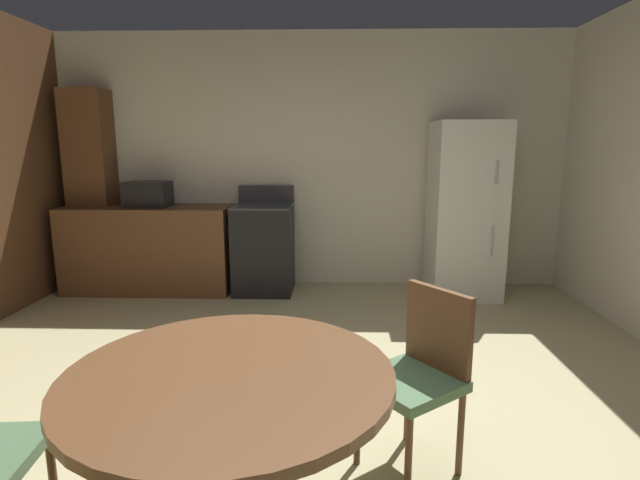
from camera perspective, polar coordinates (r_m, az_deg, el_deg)
name	(u,v)px	position (r m, az deg, el deg)	size (l,w,h in m)	color
ground_plane	(283,443)	(2.77, -4.32, -22.54)	(14.00, 14.00, 0.00)	tan
wall_back	(311,162)	(5.41, -1.03, 9.11)	(5.72, 0.12, 2.70)	silver
kitchen_counter	(150,249)	(5.48, -19.22, -0.97)	(1.73, 0.60, 0.90)	brown
pantry_column	(93,190)	(5.82, -24.92, 5.27)	(0.44, 0.36, 2.10)	brown
oven_range	(264,248)	(5.17, -6.56, -0.91)	(0.60, 0.60, 1.10)	black
refrigerator	(465,210)	(5.17, 16.56, 3.33)	(0.68, 0.68, 1.76)	white
microwave	(148,194)	(5.39, -19.43, 5.07)	(0.44, 0.32, 0.26)	black
dining_table	(231,413)	(1.86, -10.32, -19.21)	(1.15, 1.15, 0.76)	brown
chair_northeast	(420,368)	(2.42, 11.60, -14.42)	(0.56, 0.56, 0.87)	brown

